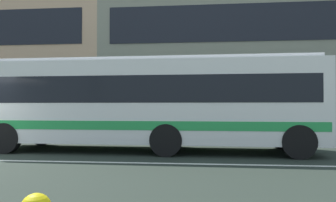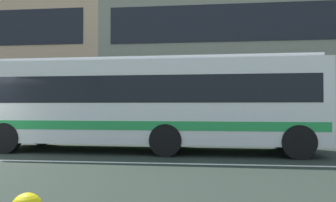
% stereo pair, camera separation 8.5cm
% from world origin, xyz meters
% --- Properties ---
extents(hedge_row_far, '(21.99, 1.10, 0.94)m').
position_xyz_m(hedge_row_far, '(-0.36, 6.13, 0.47)').
color(hedge_row_far, '#307032').
rests_on(hedge_row_far, ground_plane).
extents(apartment_block_right, '(20.00, 9.13, 11.12)m').
position_xyz_m(apartment_block_right, '(10.88, 15.11, 5.56)').
color(apartment_block_right, gray).
rests_on(apartment_block_right, ground_plane).
extents(transit_bus, '(11.26, 2.87, 3.12)m').
position_xyz_m(transit_bus, '(5.47, 2.40, 1.72)').
color(transit_bus, silver).
rests_on(transit_bus, ground_plane).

